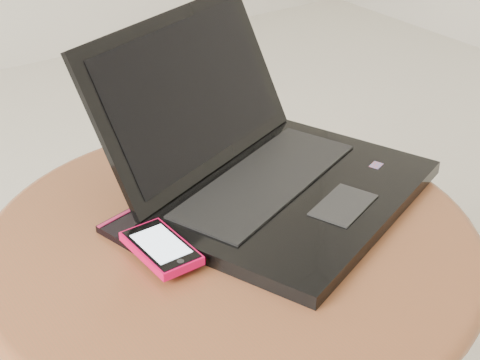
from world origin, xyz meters
TOP-DOWN VIEW (x-y plane):
  - table at (0.02, -0.01)m, footprint 0.63×0.63m
  - laptop at (0.11, 0.05)m, footprint 0.46×0.46m
  - phone_black at (-0.08, 0.04)m, footprint 0.08×0.12m
  - phone_pink at (-0.08, -0.01)m, footprint 0.06×0.10m

SIDE VIEW (x-z plane):
  - table at x=0.02m, z-range 0.14..0.64m
  - phone_black at x=-0.08m, z-range 0.50..0.51m
  - phone_pink at x=-0.08m, z-range 0.51..0.52m
  - laptop at x=0.11m, z-range 0.43..0.65m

